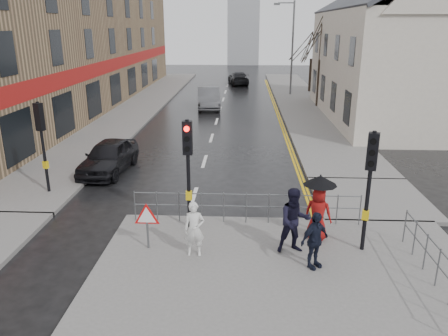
# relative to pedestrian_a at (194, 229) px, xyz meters

# --- Properties ---
(ground) EXTENTS (120.00, 120.00, 0.00)m
(ground) POSITION_rel_pedestrian_a_xyz_m (-0.55, 1.52, -0.90)
(ground) COLOR black
(ground) RESTS_ON ground
(near_pavement) EXTENTS (10.00, 9.00, 0.14)m
(near_pavement) POSITION_rel_pedestrian_a_xyz_m (2.45, -1.98, -0.83)
(near_pavement) COLOR #605E5B
(near_pavement) RESTS_ON ground
(left_pavement) EXTENTS (4.00, 44.00, 0.14)m
(left_pavement) POSITION_rel_pedestrian_a_xyz_m (-7.05, 24.52, -0.83)
(left_pavement) COLOR #605E5B
(left_pavement) RESTS_ON ground
(right_pavement) EXTENTS (4.00, 40.00, 0.14)m
(right_pavement) POSITION_rel_pedestrian_a_xyz_m (5.95, 26.52, -0.83)
(right_pavement) COLOR #605E5B
(right_pavement) RESTS_ON ground
(pavement_bridge_right) EXTENTS (4.00, 4.20, 0.14)m
(pavement_bridge_right) POSITION_rel_pedestrian_a_xyz_m (5.95, 4.52, -0.83)
(pavement_bridge_right) COLOR #605E5B
(pavement_bridge_right) RESTS_ON ground
(building_left_terrace) EXTENTS (8.00, 42.00, 10.00)m
(building_left_terrace) POSITION_rel_pedestrian_a_xyz_m (-12.55, 23.52, 4.10)
(building_left_terrace) COLOR #927654
(building_left_terrace) RESTS_ON ground
(building_right_cream) EXTENTS (9.00, 16.40, 10.10)m
(building_right_cream) POSITION_rel_pedestrian_a_xyz_m (11.45, 19.52, 3.88)
(building_right_cream) COLOR beige
(building_right_cream) RESTS_ON ground
(church_tower) EXTENTS (5.00, 5.00, 18.00)m
(church_tower) POSITION_rel_pedestrian_a_xyz_m (0.95, 63.52, 8.10)
(church_tower) COLOR #999CA2
(church_tower) RESTS_ON ground
(traffic_signal_near_left) EXTENTS (0.28, 0.27, 3.40)m
(traffic_signal_near_left) POSITION_rel_pedestrian_a_xyz_m (-0.35, 1.72, 1.55)
(traffic_signal_near_left) COLOR black
(traffic_signal_near_left) RESTS_ON near_pavement
(traffic_signal_near_right) EXTENTS (0.34, 0.33, 3.40)m
(traffic_signal_near_right) POSITION_rel_pedestrian_a_xyz_m (4.65, 0.52, 1.55)
(traffic_signal_near_right) COLOR black
(traffic_signal_near_right) RESTS_ON near_pavement
(traffic_signal_far_left) EXTENTS (0.34, 0.33, 3.40)m
(traffic_signal_far_left) POSITION_rel_pedestrian_a_xyz_m (-6.05, 4.52, 1.55)
(traffic_signal_far_left) COLOR black
(traffic_signal_far_left) RESTS_ON left_pavement
(guard_railing_front) EXTENTS (7.14, 0.04, 1.00)m
(guard_railing_front) POSITION_rel_pedestrian_a_xyz_m (1.40, 2.12, -0.05)
(guard_railing_front) COLOR #595B5E
(guard_railing_front) RESTS_ON near_pavement
(guard_railing_side) EXTENTS (0.04, 4.54, 1.00)m
(guard_railing_side) POSITION_rel_pedestrian_a_xyz_m (5.95, -1.23, -0.06)
(guard_railing_side) COLOR #595B5E
(guard_railing_side) RESTS_ON near_pavement
(warning_sign) EXTENTS (0.80, 0.07, 1.35)m
(warning_sign) POSITION_rel_pedestrian_a_xyz_m (-1.35, 0.31, 0.14)
(warning_sign) COLOR #595B5E
(warning_sign) RESTS_ON near_pavement
(street_lamp) EXTENTS (1.83, 0.25, 8.00)m
(street_lamp) POSITION_rel_pedestrian_a_xyz_m (5.27, 29.52, 3.80)
(street_lamp) COLOR #595B5E
(street_lamp) RESTS_ON right_pavement
(tree_near) EXTENTS (2.40, 2.40, 6.58)m
(tree_near) POSITION_rel_pedestrian_a_xyz_m (6.95, 23.52, 4.23)
(tree_near) COLOR black
(tree_near) RESTS_ON right_pavement
(tree_far) EXTENTS (2.40, 2.40, 5.64)m
(tree_far) POSITION_rel_pedestrian_a_xyz_m (7.45, 31.52, 3.52)
(tree_far) COLOR black
(tree_far) RESTS_ON right_pavement
(pedestrian_a) EXTENTS (0.58, 0.39, 1.53)m
(pedestrian_a) POSITION_rel_pedestrian_a_xyz_m (0.00, 0.00, 0.00)
(pedestrian_a) COLOR silver
(pedestrian_a) RESTS_ON near_pavement
(pedestrian_b) EXTENTS (1.01, 0.86, 1.85)m
(pedestrian_b) POSITION_rel_pedestrian_a_xyz_m (2.70, 0.31, 0.16)
(pedestrian_b) COLOR black
(pedestrian_b) RESTS_ON near_pavement
(pedestrian_with_umbrella) EXTENTS (0.96, 0.96, 1.95)m
(pedestrian_with_umbrella) POSITION_rel_pedestrian_a_xyz_m (3.48, 1.13, 0.33)
(pedestrian_with_umbrella) COLOR maroon
(pedestrian_with_umbrella) RESTS_ON near_pavement
(pedestrian_d) EXTENTS (0.95, 0.84, 1.54)m
(pedestrian_d) POSITION_rel_pedestrian_a_xyz_m (3.14, -0.50, 0.00)
(pedestrian_d) COLOR black
(pedestrian_d) RESTS_ON near_pavement
(car_parked) EXTENTS (1.99, 4.23, 1.40)m
(car_parked) POSITION_rel_pedestrian_a_xyz_m (-4.55, 7.28, -0.20)
(car_parked) COLOR black
(car_parked) RESTS_ON ground
(car_mid) EXTENTS (2.13, 4.90, 1.57)m
(car_mid) POSITION_rel_pedestrian_a_xyz_m (-1.46, 22.87, -0.12)
(car_mid) COLOR #494A4E
(car_mid) RESTS_ON ground
(car_far) EXTENTS (2.51, 4.88, 1.35)m
(car_far) POSITION_rel_pedestrian_a_xyz_m (0.60, 37.08, -0.23)
(car_far) COLOR black
(car_far) RESTS_ON ground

